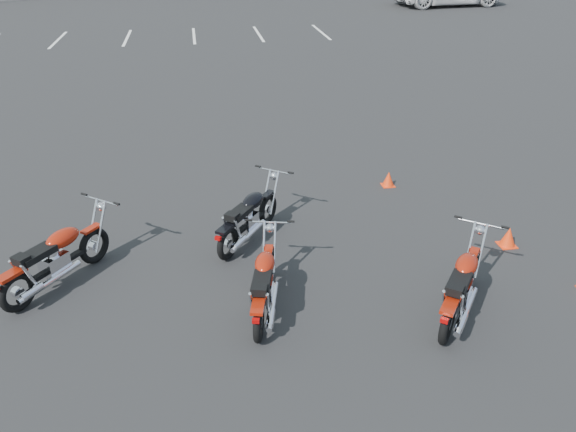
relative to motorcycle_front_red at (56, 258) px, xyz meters
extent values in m
plane|color=black|center=(3.26, -0.22, -0.46)|extent=(120.00, 120.00, 0.00)
torus|color=black|center=(0.43, 0.56, -0.17)|extent=(0.44, 0.52, 0.58)
cylinder|color=silver|center=(0.43, 0.56, -0.17)|extent=(0.17, 0.18, 0.15)
torus|color=black|center=(-0.43, -0.54, -0.17)|extent=(0.44, 0.52, 0.58)
cylinder|color=silver|center=(-0.43, -0.54, -0.17)|extent=(0.17, 0.18, 0.15)
cube|color=black|center=(0.00, 0.01, -0.13)|extent=(0.70, 0.86, 0.06)
cube|color=silver|center=(-0.03, -0.03, -0.07)|extent=(0.44, 0.46, 0.29)
cylinder|color=silver|center=(-0.03, -0.03, 0.10)|extent=(0.30, 0.31, 0.26)
ellipsoid|color=maroon|center=(0.10, 0.15, 0.24)|extent=(0.58, 0.62, 0.25)
cube|color=black|center=(-0.18, -0.22, 0.22)|extent=(0.53, 0.57, 0.10)
cube|color=black|center=(-0.33, -0.41, 0.26)|extent=(0.27, 0.27, 0.12)
cube|color=maroon|center=(-0.45, -0.56, 0.14)|extent=(0.39, 0.43, 0.05)
cube|color=maroon|center=(0.43, 0.56, 0.14)|extent=(0.30, 0.34, 0.04)
cylinder|color=silver|center=(-0.25, -0.50, 0.07)|extent=(0.15, 0.17, 0.38)
cylinder|color=silver|center=(-0.44, -0.35, 0.07)|extent=(0.15, 0.17, 0.38)
cylinder|color=silver|center=(-0.06, -0.31, -0.19)|extent=(0.72, 0.89, 0.12)
cylinder|color=silver|center=(-0.25, -0.56, -0.17)|extent=(0.30, 0.34, 0.13)
cylinder|color=silver|center=(0.57, 0.60, 0.14)|extent=(0.27, 0.33, 0.76)
cylinder|color=silver|center=(0.43, 0.71, 0.14)|extent=(0.27, 0.33, 0.76)
sphere|color=silver|center=(0.59, 0.78, 0.39)|extent=(0.22, 0.22, 0.15)
cylinder|color=silver|center=(0.61, 0.79, 0.49)|extent=(0.55, 0.44, 0.03)
cylinder|color=black|center=(0.86, 0.57, 0.53)|extent=(0.11, 0.10, 0.03)
cylinder|color=black|center=(0.33, 0.99, 0.53)|extent=(0.11, 0.10, 0.03)
cylinder|color=black|center=(-0.17, 0.02, -0.31)|extent=(0.13, 0.11, 0.29)
torus|color=black|center=(3.26, 1.39, -0.18)|extent=(0.40, 0.50, 0.55)
cylinder|color=silver|center=(3.26, 1.39, -0.18)|extent=(0.16, 0.17, 0.15)
torus|color=black|center=(2.49, 0.32, -0.18)|extent=(0.40, 0.50, 0.55)
cylinder|color=silver|center=(2.49, 0.32, -0.18)|extent=(0.16, 0.17, 0.15)
cube|color=black|center=(2.87, 0.85, -0.15)|extent=(0.64, 0.83, 0.05)
cube|color=silver|center=(2.85, 0.82, -0.09)|extent=(0.41, 0.43, 0.27)
cylinder|color=silver|center=(2.85, 0.82, 0.07)|extent=(0.28, 0.29, 0.24)
ellipsoid|color=black|center=(2.97, 0.99, 0.20)|extent=(0.54, 0.59, 0.23)
cube|color=black|center=(2.71, 0.63, 0.18)|extent=(0.49, 0.55, 0.09)
cube|color=black|center=(2.58, 0.45, 0.22)|extent=(0.26, 0.25, 0.11)
cube|color=black|center=(2.47, 0.30, 0.11)|extent=(0.36, 0.41, 0.05)
cube|color=black|center=(3.26, 1.39, 0.11)|extent=(0.28, 0.32, 0.04)
cylinder|color=silver|center=(2.65, 0.37, 0.05)|extent=(0.14, 0.16, 0.36)
cylinder|color=silver|center=(2.48, 0.49, 0.05)|extent=(0.14, 0.16, 0.36)
cylinder|color=silver|center=(2.83, 0.55, -0.20)|extent=(0.66, 0.86, 0.12)
cylinder|color=silver|center=(2.66, 0.31, -0.18)|extent=(0.28, 0.33, 0.12)
cylinder|color=silver|center=(3.39, 1.43, 0.11)|extent=(0.25, 0.32, 0.72)
cylinder|color=silver|center=(3.26, 1.53, 0.11)|extent=(0.25, 0.32, 0.72)
sphere|color=silver|center=(3.41, 1.60, 0.35)|extent=(0.20, 0.20, 0.15)
cylinder|color=silver|center=(3.42, 1.61, 0.44)|extent=(0.53, 0.40, 0.03)
cylinder|color=black|center=(3.67, 1.41, 0.48)|extent=(0.11, 0.09, 0.03)
cylinder|color=black|center=(3.15, 1.79, 0.48)|extent=(0.11, 0.09, 0.03)
cylinder|color=black|center=(2.72, 0.86, -0.32)|extent=(0.13, 0.10, 0.27)
cube|color=#990505|center=(2.34, 0.11, 0.05)|extent=(0.11, 0.10, 0.05)
torus|color=black|center=(3.03, -0.44, -0.19)|extent=(0.22, 0.54, 0.53)
cylinder|color=silver|center=(3.03, -0.44, -0.19)|extent=(0.12, 0.16, 0.14)
torus|color=black|center=(2.74, -1.69, -0.19)|extent=(0.22, 0.54, 0.53)
cylinder|color=silver|center=(2.74, -1.69, -0.19)|extent=(0.12, 0.16, 0.14)
cube|color=black|center=(2.89, -1.06, -0.16)|extent=(0.30, 0.93, 0.05)
cube|color=silver|center=(2.88, -1.10, -0.10)|extent=(0.32, 0.38, 0.27)
cylinder|color=silver|center=(2.88, -1.10, 0.06)|extent=(0.22, 0.26, 0.23)
ellipsoid|color=maroon|center=(2.92, -0.91, 0.18)|extent=(0.38, 0.56, 0.23)
cube|color=black|center=(2.83, -1.32, 0.16)|extent=(0.34, 0.53, 0.09)
cube|color=black|center=(2.77, -1.53, 0.20)|extent=(0.23, 0.20, 0.11)
cube|color=maroon|center=(2.73, -1.70, 0.09)|extent=(0.24, 0.40, 0.04)
cube|color=maroon|center=(3.03, -0.44, 0.09)|extent=(0.18, 0.32, 0.04)
cylinder|color=silver|center=(2.87, -1.58, 0.03)|extent=(0.08, 0.17, 0.35)
cylinder|color=silver|center=(2.67, -1.53, 0.03)|extent=(0.08, 0.17, 0.35)
cylinder|color=silver|center=(2.96, -1.35, -0.21)|extent=(0.30, 0.97, 0.11)
cylinder|color=silver|center=(2.90, -1.63, -0.19)|extent=(0.18, 0.33, 0.12)
cylinder|color=silver|center=(3.14, -0.35, 0.09)|extent=(0.12, 0.35, 0.70)
cylinder|color=silver|center=(2.98, -0.31, 0.09)|extent=(0.12, 0.35, 0.70)
sphere|color=silver|center=(3.09, -0.19, 0.32)|extent=(0.17, 0.17, 0.14)
cylinder|color=silver|center=(3.10, -0.18, 0.41)|extent=(0.61, 0.17, 0.03)
cylinder|color=black|center=(3.39, -0.27, 0.45)|extent=(0.11, 0.06, 0.03)
cylinder|color=black|center=(2.79, -0.12, 0.45)|extent=(0.11, 0.06, 0.03)
cylinder|color=black|center=(2.75, -1.12, -0.32)|extent=(0.14, 0.05, 0.27)
cube|color=#990505|center=(2.68, -1.93, 0.03)|extent=(0.10, 0.07, 0.05)
torus|color=black|center=(5.90, -1.04, -0.18)|extent=(0.42, 0.51, 0.56)
cylinder|color=silver|center=(5.90, -1.04, -0.18)|extent=(0.17, 0.18, 0.15)
torus|color=black|center=(5.08, -2.12, -0.18)|extent=(0.42, 0.51, 0.56)
cylinder|color=silver|center=(5.08, -2.12, -0.18)|extent=(0.17, 0.18, 0.15)
cube|color=black|center=(5.49, -1.58, -0.14)|extent=(0.67, 0.84, 0.06)
cube|color=silver|center=(5.46, -1.61, -0.08)|extent=(0.43, 0.44, 0.28)
cylinder|color=silver|center=(5.46, -1.61, 0.09)|extent=(0.29, 0.30, 0.25)
ellipsoid|color=maroon|center=(5.59, -1.44, 0.22)|extent=(0.56, 0.61, 0.24)
cube|color=black|center=(5.32, -1.80, 0.20)|extent=(0.51, 0.56, 0.09)
cube|color=black|center=(5.18, -1.99, 0.24)|extent=(0.27, 0.26, 0.11)
cube|color=maroon|center=(5.07, -2.13, 0.12)|extent=(0.37, 0.42, 0.05)
cube|color=maroon|center=(5.90, -1.04, 0.12)|extent=(0.29, 0.33, 0.04)
cylinder|color=silver|center=(5.25, -2.07, 0.06)|extent=(0.14, 0.17, 0.37)
cylinder|color=silver|center=(5.07, -1.94, 0.06)|extent=(0.14, 0.17, 0.37)
cylinder|color=silver|center=(5.44, -1.89, -0.19)|extent=(0.69, 0.87, 0.12)
cylinder|color=silver|center=(5.26, -2.13, -0.18)|extent=(0.29, 0.33, 0.12)
cylinder|color=silver|center=(6.04, -1.00, 0.13)|extent=(0.26, 0.32, 0.74)
cylinder|color=silver|center=(5.90, -0.89, 0.13)|extent=(0.26, 0.32, 0.74)
sphere|color=silver|center=(6.06, -0.83, 0.37)|extent=(0.21, 0.21, 0.15)
cylinder|color=silver|center=(6.07, -0.81, 0.46)|extent=(0.54, 0.42, 0.03)
cylinder|color=black|center=(6.32, -1.03, 0.50)|extent=(0.11, 0.10, 0.03)
cylinder|color=black|center=(5.80, -0.63, 0.50)|extent=(0.11, 0.10, 0.03)
cylinder|color=black|center=(5.33, -1.57, -0.32)|extent=(0.13, 0.11, 0.28)
cube|color=#990505|center=(4.92, -2.33, 0.06)|extent=(0.11, 0.10, 0.06)
cone|color=#F4350C|center=(5.87, 2.55, -0.30)|extent=(0.23, 0.23, 0.29)
cube|color=#F4350C|center=(5.87, 2.55, -0.45)|extent=(0.25, 0.25, 0.01)
cone|color=#F4350C|center=(7.07, -0.03, -0.29)|extent=(0.26, 0.26, 0.32)
cube|color=#F4350C|center=(7.07, -0.03, -0.45)|extent=(0.28, 0.28, 0.01)
cube|color=silver|center=(-3.74, 19.78, -0.45)|extent=(0.12, 4.00, 0.01)
cube|color=silver|center=(-0.74, 19.78, -0.45)|extent=(0.12, 4.00, 0.01)
cube|color=silver|center=(2.26, 19.78, -0.45)|extent=(0.12, 4.00, 0.01)
cube|color=silver|center=(5.26, 19.78, -0.45)|extent=(0.12, 4.00, 0.01)
cube|color=silver|center=(8.26, 19.78, -0.45)|extent=(0.12, 4.00, 0.01)
camera|label=1|loc=(2.19, -7.31, 4.34)|focal=35.00mm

